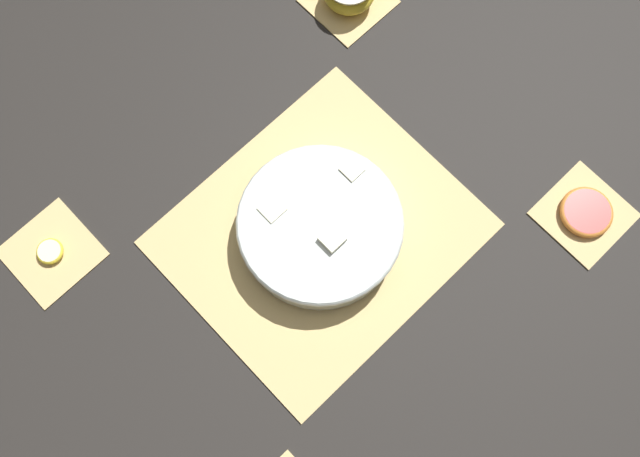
% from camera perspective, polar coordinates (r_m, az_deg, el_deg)
% --- Properties ---
extents(ground_plane, '(6.00, 6.00, 0.00)m').
position_cam_1_polar(ground_plane, '(1.11, 0.00, -0.40)').
color(ground_plane, black).
extents(bamboo_mat_center, '(0.42, 0.36, 0.01)m').
position_cam_1_polar(bamboo_mat_center, '(1.11, 0.00, -0.36)').
color(bamboo_mat_center, '#D6B775').
rests_on(bamboo_mat_center, ground_plane).
extents(coaster_mat_near_left, '(0.12, 0.12, 0.01)m').
position_cam_1_polar(coaster_mat_near_left, '(1.27, 2.18, 16.97)').
color(coaster_mat_near_left, '#D6B775').
rests_on(coaster_mat_near_left, ground_plane).
extents(coaster_mat_near_right, '(0.12, 0.12, 0.01)m').
position_cam_1_polar(coaster_mat_near_right, '(1.17, -19.77, -1.74)').
color(coaster_mat_near_right, '#D6B775').
rests_on(coaster_mat_near_right, ground_plane).
extents(coaster_mat_far_left, '(0.12, 0.12, 0.01)m').
position_cam_1_polar(coaster_mat_far_left, '(1.18, 19.50, 1.05)').
color(coaster_mat_far_left, '#D6B775').
rests_on(coaster_mat_far_left, ground_plane).
extents(fruit_salad_bowl, '(0.24, 0.24, 0.06)m').
position_cam_1_polar(fruit_salad_bowl, '(1.07, -0.00, 0.15)').
color(fruit_salad_bowl, silver).
rests_on(fruit_salad_bowl, bamboo_mat_center).
extents(banana_coin_single, '(0.04, 0.04, 0.01)m').
position_cam_1_polar(banana_coin_single, '(1.16, -19.89, -1.65)').
color(banana_coin_single, '#F4EABC').
rests_on(banana_coin_single, coaster_mat_near_right).
extents(grapefruit_slice, '(0.08, 0.08, 0.01)m').
position_cam_1_polar(grapefruit_slice, '(1.18, 19.64, 1.18)').
color(grapefruit_slice, '#B2231E').
rests_on(grapefruit_slice, coaster_mat_far_left).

